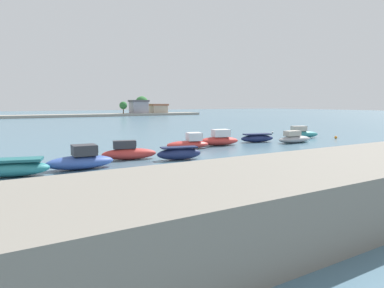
% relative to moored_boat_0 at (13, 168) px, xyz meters
% --- Properties ---
extents(ground_plane, '(400.00, 400.00, 0.00)m').
position_rel_moored_boat_0_xyz_m(ground_plane, '(10.90, -6.01, -0.56)').
color(ground_plane, slate).
extents(seawall_embankment, '(68.05, 6.04, 2.36)m').
position_rel_moored_boat_0_xyz_m(seawall_embankment, '(10.90, -15.74, 0.62)').
color(seawall_embankment, gray).
rests_on(seawall_embankment, ground).
extents(moored_boat_0, '(4.81, 2.89, 1.17)m').
position_rel_moored_boat_0_xyz_m(moored_boat_0, '(0.00, 0.00, 0.00)').
color(moored_boat_0, teal).
rests_on(moored_boat_0, ground).
extents(moored_boat_1, '(4.91, 2.08, 1.76)m').
position_rel_moored_boat_0_xyz_m(moored_boat_1, '(4.42, 0.29, 0.09)').
color(moored_boat_1, '#3856A8').
rests_on(moored_boat_1, ground).
extents(moored_boat_2, '(4.79, 2.42, 1.63)m').
position_rel_moored_boat_0_xyz_m(moored_boat_2, '(8.90, 2.51, 0.03)').
color(moored_boat_2, '#C63833').
rests_on(moored_boat_2, ground).
extents(moored_boat_3, '(4.02, 1.99, 1.10)m').
position_rel_moored_boat_0_xyz_m(moored_boat_3, '(12.54, 0.21, -0.03)').
color(moored_boat_3, navy).
rests_on(moored_boat_3, ground).
extents(moored_boat_4, '(4.85, 2.86, 1.67)m').
position_rel_moored_boat_0_xyz_m(moored_boat_4, '(16.87, 5.86, 0.03)').
color(moored_boat_4, '#C63833').
rests_on(moored_boat_4, ground).
extents(moored_boat_5, '(5.01, 2.88, 1.80)m').
position_rel_moored_boat_0_xyz_m(moored_boat_5, '(21.19, 6.49, 0.11)').
color(moored_boat_5, '#C63833').
rests_on(moored_boat_5, ground).
extents(moored_boat_6, '(4.49, 2.27, 1.05)m').
position_rel_moored_boat_0_xyz_m(moored_boat_6, '(27.05, 6.66, -0.06)').
color(moored_boat_6, navy).
rests_on(moored_boat_6, ground).
extents(moored_boat_7, '(4.94, 1.77, 1.47)m').
position_rel_moored_boat_0_xyz_m(moored_boat_7, '(30.38, 3.80, -0.02)').
color(moored_boat_7, '#9E9EA3').
rests_on(moored_boat_7, ground).
extents(moored_boat_8, '(5.27, 2.88, 1.66)m').
position_rel_moored_boat_0_xyz_m(moored_boat_8, '(35.46, 7.25, 0.05)').
color(moored_boat_8, teal).
rests_on(moored_boat_8, ground).
extents(mooring_buoy_0, '(0.34, 0.34, 0.34)m').
position_rel_moored_boat_0_xyz_m(mooring_buoy_0, '(37.19, 14.40, -0.39)').
color(mooring_buoy_0, white).
rests_on(mooring_buoy_0, ground).
extents(mooring_buoy_1, '(0.38, 0.38, 0.38)m').
position_rel_moored_boat_0_xyz_m(mooring_buoy_1, '(38.73, 4.15, -0.37)').
color(mooring_buoy_1, orange).
rests_on(mooring_buoy_1, ground).
extents(mooring_buoy_2, '(0.30, 0.30, 0.30)m').
position_rel_moored_boat_0_xyz_m(mooring_buoy_2, '(9.58, -4.01, -0.41)').
color(mooring_buoy_2, orange).
rests_on(mooring_buoy_2, ground).
extents(distant_shoreline, '(124.16, 9.05, 7.50)m').
position_rel_moored_boat_0_xyz_m(distant_shoreline, '(10.00, 97.07, 1.49)').
color(distant_shoreline, gray).
rests_on(distant_shoreline, ground).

